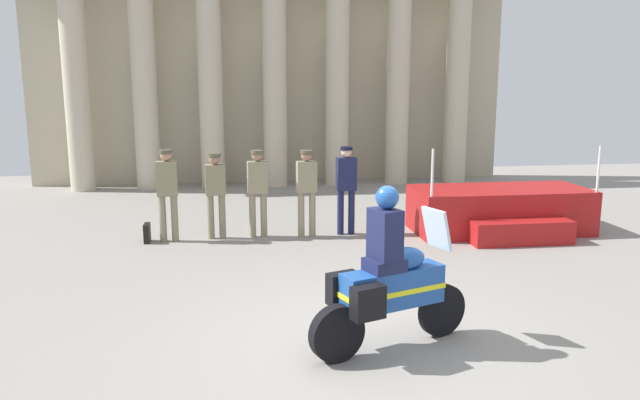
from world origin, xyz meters
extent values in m
plane|color=gray|center=(0.00, 0.00, 0.00)|extent=(28.22, 28.22, 0.00)
cube|color=#B6AB91|center=(-0.28, 12.05, 3.34)|extent=(14.08, 0.30, 6.69)
cylinder|color=beige|center=(-5.69, 11.11, 2.96)|extent=(0.68, 0.68, 5.92)
cylinder|color=beige|center=(-3.89, 11.11, 2.96)|extent=(0.68, 0.68, 5.92)
cylinder|color=beige|center=(-2.08, 11.11, 2.96)|extent=(0.68, 0.68, 5.92)
cylinder|color=beige|center=(-0.28, 11.11, 2.96)|extent=(0.68, 0.68, 5.92)
cylinder|color=beige|center=(1.53, 11.11, 2.96)|extent=(0.68, 0.68, 5.92)
cylinder|color=beige|center=(3.33, 11.11, 2.96)|extent=(0.68, 0.68, 5.92)
cylinder|color=beige|center=(5.14, 11.11, 2.96)|extent=(0.68, 0.68, 5.92)
cube|color=#A51919|center=(3.83, 4.89, 0.44)|extent=(3.50, 1.52, 0.89)
cube|color=#A51919|center=(3.83, 3.88, 0.22)|extent=(1.92, 0.50, 0.44)
cylinder|color=silver|center=(2.16, 4.21, 1.34)|extent=(0.05, 0.05, 0.90)
cylinder|color=silver|center=(5.49, 4.21, 1.34)|extent=(0.05, 0.05, 0.90)
cylinder|color=#847A5B|center=(-2.86, 5.00, 0.44)|extent=(0.13, 0.13, 0.89)
cylinder|color=#847A5B|center=(-2.64, 5.00, 0.44)|extent=(0.13, 0.13, 0.89)
cube|color=#847A5B|center=(-2.75, 5.00, 1.21)|extent=(0.40, 0.25, 0.66)
sphere|color=tan|center=(-2.75, 5.00, 1.65)|extent=(0.21, 0.21, 0.21)
cylinder|color=#4F4937|center=(-2.75, 5.00, 1.73)|extent=(0.24, 0.24, 0.06)
cylinder|color=#847A5B|center=(-1.96, 5.10, 0.43)|extent=(0.13, 0.13, 0.86)
cylinder|color=#847A5B|center=(-1.74, 5.10, 0.43)|extent=(0.13, 0.13, 0.86)
cube|color=#847A5B|center=(-1.85, 5.10, 1.16)|extent=(0.40, 0.25, 0.59)
sphere|color=#997056|center=(-1.85, 5.10, 1.55)|extent=(0.21, 0.21, 0.21)
cylinder|color=#4F4937|center=(-1.85, 5.10, 1.63)|extent=(0.24, 0.24, 0.06)
cylinder|color=gray|center=(-1.16, 5.12, 0.44)|extent=(0.13, 0.13, 0.87)
cylinder|color=gray|center=(-0.94, 5.12, 0.44)|extent=(0.13, 0.13, 0.87)
cube|color=gray|center=(-1.05, 5.12, 1.18)|extent=(0.40, 0.25, 0.62)
sphere|color=#997056|center=(-1.05, 5.12, 1.60)|extent=(0.21, 0.21, 0.21)
cylinder|color=brown|center=(-1.05, 5.12, 1.68)|extent=(0.24, 0.24, 0.06)
cylinder|color=gray|center=(-0.21, 5.00, 0.45)|extent=(0.13, 0.13, 0.89)
cylinder|color=gray|center=(0.01, 5.00, 0.45)|extent=(0.13, 0.13, 0.89)
cube|color=gray|center=(-0.10, 5.00, 1.19)|extent=(0.40, 0.25, 0.60)
sphere|color=#997056|center=(-0.10, 5.00, 1.60)|extent=(0.21, 0.21, 0.21)
cylinder|color=brown|center=(-0.10, 5.00, 1.68)|extent=(0.24, 0.24, 0.06)
cylinder|color=#191E42|center=(0.58, 5.08, 0.44)|extent=(0.13, 0.13, 0.89)
cylinder|color=#191E42|center=(0.80, 5.08, 0.44)|extent=(0.13, 0.13, 0.89)
cube|color=#191E42|center=(0.69, 5.08, 1.21)|extent=(0.40, 0.25, 0.65)
sphere|color=beige|center=(0.69, 5.08, 1.64)|extent=(0.21, 0.21, 0.21)
cylinder|color=black|center=(0.69, 5.08, 1.72)|extent=(0.24, 0.24, 0.06)
cylinder|color=black|center=(0.92, 0.01, 0.32)|extent=(0.63, 0.32, 0.64)
cylinder|color=black|center=(-0.43, -0.50, 0.32)|extent=(0.65, 0.35, 0.64)
cube|color=#1E4C99|center=(0.25, -0.25, 0.72)|extent=(1.27, 0.73, 0.44)
ellipsoid|color=#1E4C99|center=(0.39, -0.20, 1.04)|extent=(0.60, 0.48, 0.26)
cube|color=yellow|center=(0.25, -0.25, 0.70)|extent=(1.30, 0.75, 0.06)
cube|color=silver|center=(0.81, -0.04, 1.34)|extent=(0.29, 0.43, 0.47)
cube|color=black|center=(-0.31, -0.18, 0.72)|extent=(0.40, 0.29, 0.36)
cube|color=black|center=(-0.13, -0.67, 0.72)|extent=(0.40, 0.29, 0.36)
cube|color=#191E42|center=(0.13, -0.29, 1.01)|extent=(0.49, 0.46, 0.14)
cube|color=#191E42|center=(0.13, -0.29, 1.36)|extent=(0.37, 0.43, 0.56)
sphere|color=#1E4C99|center=(0.15, -0.28, 1.77)|extent=(0.26, 0.26, 0.26)
cube|color=black|center=(-3.16, 4.99, 0.18)|extent=(0.10, 0.32, 0.36)
camera|label=1|loc=(-1.49, -6.68, 3.01)|focal=34.50mm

